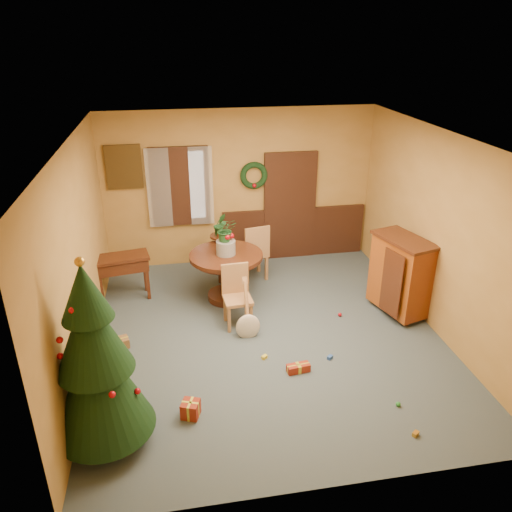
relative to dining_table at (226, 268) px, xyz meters
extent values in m
plane|color=#35444D|center=(0.46, -1.21, -0.58)|extent=(5.50, 5.50, 0.00)
plane|color=silver|center=(0.46, -1.21, 2.32)|extent=(5.50, 5.50, 0.00)
plane|color=olive|center=(0.46, 1.54, 0.87)|extent=(5.00, 0.00, 5.00)
plane|color=olive|center=(0.46, -3.96, 0.87)|extent=(5.00, 0.00, 5.00)
plane|color=olive|center=(-2.04, -1.21, 0.87)|extent=(0.00, 5.50, 5.50)
plane|color=olive|center=(2.96, -1.21, 0.87)|extent=(0.00, 5.50, 5.50)
cube|color=black|center=(1.51, 1.50, -0.08)|extent=(2.80, 0.06, 1.00)
cube|color=black|center=(1.41, 1.49, 0.47)|extent=(1.00, 0.08, 2.10)
cube|color=white|center=(1.41, 1.52, 0.42)|extent=(0.80, 0.03, 1.90)
cube|color=black|center=(-0.64, 1.49, 0.97)|extent=(1.05, 0.08, 1.45)
cube|color=white|center=(-0.64, 1.52, 0.97)|extent=(0.88, 0.03, 1.25)
cube|color=white|center=(-1.02, 1.44, 0.97)|extent=(0.42, 0.02, 1.45)
cube|color=white|center=(-0.26, 1.44, 0.97)|extent=(0.42, 0.02, 1.45)
torus|color=black|center=(0.71, 1.46, 1.12)|extent=(0.51, 0.11, 0.51)
cube|color=#4C3819|center=(-1.59, 1.50, 1.37)|extent=(0.62, 0.05, 0.78)
cube|color=gray|center=(-1.59, 1.53, 1.37)|extent=(0.48, 0.02, 0.62)
cylinder|color=black|center=(0.00, 0.00, 0.22)|extent=(1.20, 1.20, 0.06)
cylinder|color=black|center=(0.00, 0.00, 0.15)|extent=(1.07, 1.07, 0.04)
cylinder|color=black|center=(0.00, 0.00, -0.17)|extent=(0.19, 0.19, 0.66)
cylinder|color=black|center=(0.00, 0.00, -0.52)|extent=(0.64, 0.64, 0.11)
cylinder|color=slate|center=(0.00, 0.00, 0.36)|extent=(0.31, 0.31, 0.23)
imported|color=#1E4C23|center=(0.00, 0.00, 0.67)|extent=(0.35, 0.31, 0.39)
cube|color=#9B683E|center=(0.07, -0.84, -0.13)|extent=(0.44, 0.44, 0.05)
cube|color=#9B683E|center=(0.05, -0.65, 0.13)|extent=(0.42, 0.07, 0.49)
cube|color=#9B683E|center=(0.22, -0.66, -0.37)|extent=(0.05, 0.05, 0.42)
cube|color=#9B683E|center=(-0.11, -0.68, -0.37)|extent=(0.05, 0.05, 0.42)
cube|color=#9B683E|center=(0.24, -0.99, -0.37)|extent=(0.05, 0.05, 0.42)
cube|color=#9B683E|center=(-0.09, -1.02, -0.37)|extent=(0.05, 0.05, 0.42)
cube|color=#9B683E|center=(0.57, 0.71, -0.09)|extent=(0.54, 0.54, 0.05)
cube|color=#9B683E|center=(0.61, 0.51, 0.20)|extent=(0.45, 0.14, 0.54)
cube|color=#9B683E|center=(0.42, 0.49, -0.34)|extent=(0.06, 0.06, 0.47)
cube|color=#9B683E|center=(0.78, 0.57, -0.34)|extent=(0.06, 0.06, 0.47)
cube|color=#9B683E|center=(0.35, 0.85, -0.34)|extent=(0.06, 0.06, 0.47)
cube|color=#9B683E|center=(0.71, 0.93, -0.34)|extent=(0.06, 0.06, 0.47)
cylinder|color=black|center=(-0.03, 0.61, -0.14)|extent=(0.11, 0.11, 0.89)
cylinder|color=black|center=(-0.03, 0.61, 0.32)|extent=(0.35, 0.35, 0.03)
imported|color=#19471E|center=(-0.03, 0.61, 0.53)|extent=(0.25, 0.22, 0.40)
cylinder|color=#382111|center=(-1.69, -2.92, -0.46)|extent=(0.14, 0.14, 0.24)
cone|color=black|center=(-1.69, -2.92, 0.26)|extent=(1.08, 1.08, 1.28)
cone|color=black|center=(-1.69, -2.92, 0.85)|extent=(0.79, 0.79, 0.94)
cone|color=black|center=(-1.69, -2.92, 1.29)|extent=(0.51, 0.51, 0.59)
sphere|color=gold|center=(-1.69, -2.92, 1.61)|extent=(0.10, 0.10, 0.10)
cube|color=black|center=(-1.69, 0.32, 0.18)|extent=(0.94, 0.58, 0.05)
cube|color=black|center=(-1.69, 0.32, 0.04)|extent=(0.88, 0.53, 0.19)
cube|color=black|center=(-2.06, 0.32, -0.22)|extent=(0.10, 0.31, 0.72)
cube|color=black|center=(-1.32, 0.32, -0.22)|extent=(0.10, 0.31, 0.72)
cube|color=#501609|center=(2.61, -0.90, 0.08)|extent=(0.71, 1.04, 1.17)
cube|color=black|center=(2.61, -0.90, 0.68)|extent=(0.78, 1.11, 0.05)
cylinder|color=black|center=(2.61, -1.30, -0.54)|extent=(0.07, 0.07, 0.08)
cylinder|color=black|center=(2.61, -0.51, -0.54)|extent=(0.07, 0.07, 0.08)
cube|color=brown|center=(-1.67, -2.09, -0.50)|extent=(0.30, 0.22, 0.16)
cube|color=gold|center=(-1.67, -2.09, -0.50)|extent=(0.30, 0.04, 0.16)
cube|color=gold|center=(-1.67, -2.09, -0.50)|extent=(0.05, 0.22, 0.16)
cube|color=maroon|center=(-0.76, -2.71, -0.48)|extent=(0.25, 0.25, 0.20)
cube|color=gold|center=(-0.76, -2.71, -0.48)|extent=(0.20, 0.10, 0.20)
cube|color=gold|center=(-0.76, -2.71, -0.48)|extent=(0.10, 0.20, 0.20)
cube|color=brown|center=(-1.69, -1.14, -0.51)|extent=(0.30, 0.25, 0.14)
cube|color=gold|center=(-1.69, -1.14, -0.51)|extent=(0.26, 0.10, 0.14)
cube|color=gold|center=(-1.69, -1.14, -0.51)|extent=(0.09, 0.19, 0.14)
cube|color=maroon|center=(0.69, -2.11, -0.52)|extent=(0.32, 0.16, 0.11)
cube|color=gold|center=(0.69, -2.11, -0.52)|extent=(0.31, 0.06, 0.11)
cube|color=gold|center=(0.69, -2.11, -0.52)|extent=(0.06, 0.13, 0.11)
cube|color=#254BA0|center=(1.19, -1.92, -0.55)|extent=(0.09, 0.09, 0.05)
sphere|color=#248530|center=(1.71, -2.98, -0.55)|extent=(0.06, 0.06, 0.06)
cube|color=yellow|center=(0.30, -1.76, -0.55)|extent=(0.09, 0.09, 0.05)
sphere|color=#B70C18|center=(1.69, -0.88, -0.55)|extent=(0.06, 0.06, 0.06)
cube|color=gold|center=(1.70, -3.46, -0.55)|extent=(0.09, 0.09, 0.05)
camera|label=1|loc=(-0.79, -7.33, 3.59)|focal=35.00mm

